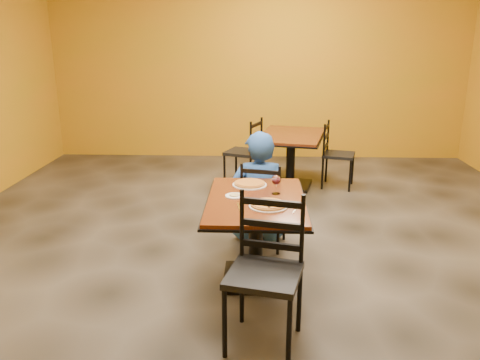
{
  "coord_description": "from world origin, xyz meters",
  "views": [
    {
      "loc": [
        0.02,
        -4.26,
        2.05
      ],
      "look_at": [
        -0.14,
        -0.3,
        0.85
      ],
      "focal_mm": 35.8,
      "sensor_mm": 36.0,
      "label": 1
    }
  ],
  "objects_px": {
    "chair_main_near": "(264,276)",
    "table_main": "(256,220)",
    "chair_main_far": "(264,204)",
    "plate_main": "(268,206)",
    "table_second": "(291,148)",
    "pizza_far": "(250,183)",
    "diner": "(258,187)",
    "side_plate": "(235,196)",
    "plate_far": "(250,185)",
    "chair_second_right": "(339,155)",
    "pizza_main": "(268,204)",
    "wine_glass": "(276,184)",
    "chair_second_left": "(243,153)"
  },
  "relations": [
    {
      "from": "diner",
      "to": "pizza_main",
      "type": "xyz_separation_m",
      "value": [
        0.08,
        -1.08,
        0.2
      ]
    },
    {
      "from": "table_main",
      "to": "wine_glass",
      "type": "distance_m",
      "value": 0.36
    },
    {
      "from": "chair_second_right",
      "to": "table_main",
      "type": "bearing_deg",
      "value": 173.27
    },
    {
      "from": "chair_second_left",
      "to": "plate_main",
      "type": "xyz_separation_m",
      "value": [
        0.3,
        -2.94,
        0.27
      ]
    },
    {
      "from": "pizza_main",
      "to": "chair_second_right",
      "type": "bearing_deg",
      "value": 70.64
    },
    {
      "from": "chair_second_left",
      "to": "side_plate",
      "type": "distance_m",
      "value": 2.72
    },
    {
      "from": "pizza_far",
      "to": "diner",
      "type": "bearing_deg",
      "value": 81.37
    },
    {
      "from": "chair_main_far",
      "to": "pizza_main",
      "type": "bearing_deg",
      "value": 103.73
    },
    {
      "from": "diner",
      "to": "pizza_far",
      "type": "xyz_separation_m",
      "value": [
        -0.08,
        -0.52,
        0.2
      ]
    },
    {
      "from": "chair_main_far",
      "to": "plate_main",
      "type": "distance_m",
      "value": 0.98
    },
    {
      "from": "chair_main_far",
      "to": "plate_main",
      "type": "xyz_separation_m",
      "value": [
        0.02,
        -0.93,
        0.31
      ]
    },
    {
      "from": "diner",
      "to": "side_plate",
      "type": "height_order",
      "value": "diner"
    },
    {
      "from": "chair_second_right",
      "to": "wine_glass",
      "type": "distance_m",
      "value": 2.82
    },
    {
      "from": "chair_main_far",
      "to": "chair_main_near",
      "type": "bearing_deg",
      "value": 101.82
    },
    {
      "from": "table_second",
      "to": "plate_main",
      "type": "distance_m",
      "value": 2.97
    },
    {
      "from": "table_main",
      "to": "diner",
      "type": "distance_m",
      "value": 0.89
    },
    {
      "from": "chair_main_near",
      "to": "table_main",
      "type": "bearing_deg",
      "value": 107.23
    },
    {
      "from": "table_main",
      "to": "pizza_main",
      "type": "distance_m",
      "value": 0.3
    },
    {
      "from": "plate_far",
      "to": "pizza_far",
      "type": "distance_m",
      "value": 0.02
    },
    {
      "from": "wine_glass",
      "to": "table_second",
      "type": "bearing_deg",
      "value": 83.51
    },
    {
      "from": "plate_far",
      "to": "side_plate",
      "type": "height_order",
      "value": "same"
    },
    {
      "from": "table_second",
      "to": "side_plate",
      "type": "distance_m",
      "value": 2.79
    },
    {
      "from": "chair_second_right",
      "to": "diner",
      "type": "relative_size",
      "value": 0.79
    },
    {
      "from": "diner",
      "to": "side_plate",
      "type": "distance_m",
      "value": 0.88
    },
    {
      "from": "chair_second_right",
      "to": "side_plate",
      "type": "relative_size",
      "value": 5.71
    },
    {
      "from": "pizza_main",
      "to": "plate_main",
      "type": "bearing_deg",
      "value": 0.0
    },
    {
      "from": "table_main",
      "to": "chair_second_left",
      "type": "relative_size",
      "value": 1.28
    },
    {
      "from": "table_second",
      "to": "side_plate",
      "type": "relative_size",
      "value": 8.84
    },
    {
      "from": "chair_main_near",
      "to": "diner",
      "type": "xyz_separation_m",
      "value": [
        -0.05,
        1.79,
        0.06
      ]
    },
    {
      "from": "chair_second_left",
      "to": "plate_main",
      "type": "relative_size",
      "value": 3.11
    },
    {
      "from": "chair_main_far",
      "to": "side_plate",
      "type": "bearing_deg",
      "value": 81.77
    },
    {
      "from": "table_second",
      "to": "diner",
      "type": "height_order",
      "value": "diner"
    },
    {
      "from": "pizza_main",
      "to": "wine_glass",
      "type": "xyz_separation_m",
      "value": [
        0.07,
        0.33,
        0.07
      ]
    },
    {
      "from": "side_plate",
      "to": "plate_main",
      "type": "bearing_deg",
      "value": -40.78
    },
    {
      "from": "chair_second_left",
      "to": "pizza_far",
      "type": "bearing_deg",
      "value": 24.92
    },
    {
      "from": "chair_second_right",
      "to": "plate_main",
      "type": "distance_m",
      "value": 3.13
    },
    {
      "from": "table_second",
      "to": "wine_glass",
      "type": "height_order",
      "value": "wine_glass"
    },
    {
      "from": "table_main",
      "to": "plate_far",
      "type": "xyz_separation_m",
      "value": [
        -0.06,
        0.37,
        0.2
      ]
    },
    {
      "from": "pizza_main",
      "to": "table_main",
      "type": "bearing_deg",
      "value": 117.27
    },
    {
      "from": "chair_second_left",
      "to": "side_plate",
      "type": "xyz_separation_m",
      "value": [
        0.02,
        -2.7,
        0.27
      ]
    },
    {
      "from": "chair_second_right",
      "to": "wine_glass",
      "type": "xyz_separation_m",
      "value": [
        -0.96,
        -2.62,
        0.38
      ]
    },
    {
      "from": "plate_main",
      "to": "diner",
      "type": "bearing_deg",
      "value": 94.3
    },
    {
      "from": "chair_second_left",
      "to": "plate_main",
      "type": "height_order",
      "value": "chair_second_left"
    },
    {
      "from": "plate_far",
      "to": "chair_second_right",
      "type": "bearing_deg",
      "value": 63.39
    },
    {
      "from": "plate_main",
      "to": "pizza_far",
      "type": "distance_m",
      "value": 0.58
    },
    {
      "from": "side_plate",
      "to": "table_main",
      "type": "bearing_deg",
      "value": -15.6
    },
    {
      "from": "table_second",
      "to": "plate_main",
      "type": "relative_size",
      "value": 4.56
    },
    {
      "from": "table_second",
      "to": "pizza_far",
      "type": "relative_size",
      "value": 5.05
    },
    {
      "from": "plate_far",
      "to": "pizza_far",
      "type": "xyz_separation_m",
      "value": [
        -0.0,
        0.0,
        0.02
      ]
    },
    {
      "from": "wine_glass",
      "to": "pizza_far",
      "type": "bearing_deg",
      "value": 134.57
    }
  ]
}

